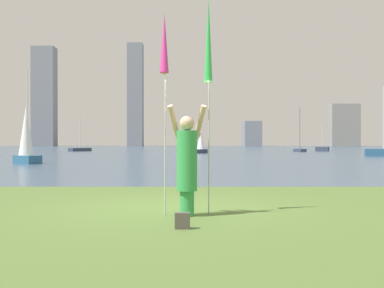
# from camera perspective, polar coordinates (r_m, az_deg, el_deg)

# --- Properties ---
(ground) EXTENTS (120.00, 138.00, 0.12)m
(ground) POSITION_cam_1_polar(r_m,az_deg,el_deg) (60.44, -0.13, -0.96)
(ground) COLOR #4C662D
(person) EXTENTS (0.74, 0.55, 2.03)m
(person) POSITION_cam_1_polar(r_m,az_deg,el_deg) (8.43, -0.35, -2.12)
(person) COLOR green
(person) RESTS_ON ground
(kite_flag_left) EXTENTS (0.16, 0.46, 3.65)m
(kite_flag_left) POSITION_cam_1_polar(r_m,az_deg,el_deg) (8.45, -3.13, 11.66)
(kite_flag_left) COLOR #B2B2B7
(kite_flag_left) RESTS_ON ground
(kite_flag_right) EXTENTS (0.16, 0.45, 4.04)m
(kite_flag_right) POSITION_cam_1_polar(r_m,az_deg,el_deg) (8.90, 2.31, 12.15)
(kite_flag_right) COLOR #B2B2B7
(kite_flag_right) RESTS_ON ground
(bag) EXTENTS (0.24, 0.12, 0.25)m
(bag) POSITION_cam_1_polar(r_m,az_deg,el_deg) (7.29, -0.90, -9.39)
(bag) COLOR #4C4742
(bag) RESTS_ON ground
(sailboat_0) EXTENTS (1.92, 1.79, 5.65)m
(sailboat_0) POSITION_cam_1_polar(r_m,az_deg,el_deg) (29.59, -19.38, 0.72)
(sailboat_0) COLOR #2D6084
(sailboat_0) RESTS_ON ground
(sailboat_1) EXTENTS (1.74, 1.36, 3.67)m
(sailboat_1) POSITION_cam_1_polar(r_m,az_deg,el_deg) (62.53, 15.96, -0.57)
(sailboat_1) COLOR #333D51
(sailboat_1) RESTS_ON ground
(sailboat_4) EXTENTS (1.77, 1.67, 3.37)m
(sailboat_4) POSITION_cam_1_polar(r_m,az_deg,el_deg) (50.94, 1.33, 0.13)
(sailboat_4) COLOR #333D51
(sailboat_4) RESTS_ON ground
(sailboat_6) EXTENTS (2.66, 3.16, 4.42)m
(sailboat_6) POSITION_cam_1_polar(r_m,az_deg,el_deg) (63.12, -13.30, -0.61)
(sailboat_6) COLOR #333D51
(sailboat_6) RESTS_ON ground
(sailboat_7) EXTENTS (1.31, 2.11, 5.57)m
(sailboat_7) POSITION_cam_1_polar(r_m,az_deg,el_deg) (59.57, 13.36, -0.67)
(sailboat_7) COLOR #333D51
(sailboat_7) RESTS_ON ground
(skyline_tower_0) EXTENTS (5.81, 4.16, 25.92)m
(skyline_tower_0) POSITION_cam_1_polar(r_m,az_deg,el_deg) (128.29, -17.39, 5.56)
(skyline_tower_0) COLOR gray
(skyline_tower_0) RESTS_ON ground
(skyline_tower_1) EXTENTS (3.92, 3.81, 26.48)m
(skyline_tower_1) POSITION_cam_1_polar(r_m,az_deg,el_deg) (121.65, -6.68, 5.99)
(skyline_tower_1) COLOR gray
(skyline_tower_1) RESTS_ON ground
(skyline_tower_2) EXTENTS (4.26, 7.57, 6.27)m
(skyline_tower_2) POSITION_cam_1_polar(r_m,az_deg,el_deg) (118.44, 7.61, 1.24)
(skyline_tower_2) COLOR gray
(skyline_tower_2) RESTS_ON ground
(skyline_tower_3) EXTENTS (7.18, 3.88, 10.66)m
(skyline_tower_3) POSITION_cam_1_polar(r_m,az_deg,el_deg) (123.79, 18.43, 2.21)
(skyline_tower_3) COLOR gray
(skyline_tower_3) RESTS_ON ground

